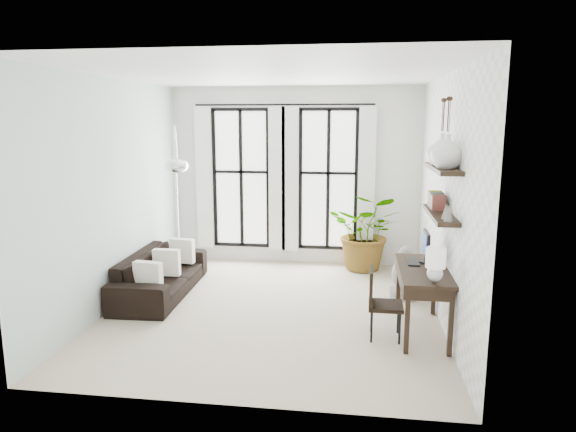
% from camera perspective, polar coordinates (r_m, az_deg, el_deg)
% --- Properties ---
extents(floor, '(5.00, 5.00, 0.00)m').
position_cam_1_polar(floor, '(7.32, -1.61, -10.29)').
color(floor, '#B7A891').
rests_on(floor, ground).
extents(ceiling, '(5.00, 5.00, 0.00)m').
position_cam_1_polar(ceiling, '(6.86, -1.76, 15.54)').
color(ceiling, white).
rests_on(ceiling, wall_back).
extents(wall_left, '(0.00, 5.00, 5.00)m').
position_cam_1_polar(wall_left, '(7.61, -18.66, 2.43)').
color(wall_left, '#B4C9C2').
rests_on(wall_left, floor).
extents(wall_right, '(0.00, 5.00, 5.00)m').
position_cam_1_polar(wall_right, '(6.91, 17.06, 1.75)').
color(wall_right, white).
rests_on(wall_right, floor).
extents(wall_back, '(4.50, 0.00, 4.50)m').
position_cam_1_polar(wall_back, '(9.37, 0.82, 4.41)').
color(wall_back, white).
rests_on(wall_back, floor).
extents(windows, '(3.26, 0.13, 2.65)m').
position_cam_1_polar(windows, '(9.33, -0.45, 4.14)').
color(windows, white).
rests_on(windows, wall_back).
extents(wall_shelves, '(0.25, 1.30, 0.60)m').
position_cam_1_polar(wall_shelves, '(6.37, 16.60, 2.22)').
color(wall_shelves, black).
rests_on(wall_shelves, wall_right).
extents(sofa, '(0.92, 2.21, 0.64)m').
position_cam_1_polar(sofa, '(8.06, -13.94, -6.22)').
color(sofa, black).
rests_on(sofa, floor).
extents(throw_pillows, '(0.40, 1.52, 0.40)m').
position_cam_1_polar(throw_pillows, '(7.97, -13.33, -5.02)').
color(throw_pillows, white).
rests_on(throw_pillows, sofa).
extents(plant, '(1.42, 1.29, 1.37)m').
position_cam_1_polar(plant, '(9.10, 8.76, -1.72)').
color(plant, '#2D7228').
rests_on(plant, floor).
extents(desk, '(0.59, 1.40, 1.22)m').
position_cam_1_polar(desk, '(6.48, 14.80, -6.32)').
color(desk, black).
rests_on(desk, floor).
extents(desk_chair, '(0.42, 0.42, 0.86)m').
position_cam_1_polar(desk_chair, '(6.35, 10.11, -9.05)').
color(desk_chair, black).
rests_on(desk_chair, floor).
extents(arc_lamp, '(0.76, 1.40, 2.53)m').
position_cam_1_polar(arc_lamp, '(8.24, -12.34, 5.72)').
color(arc_lamp, silver).
rests_on(arc_lamp, floor).
extents(buddha, '(0.44, 0.44, 0.79)m').
position_cam_1_polar(buddha, '(7.85, 12.87, -6.55)').
color(buddha, gray).
rests_on(buddha, floor).
extents(vase_a, '(0.37, 0.37, 0.38)m').
position_cam_1_polar(vase_a, '(6.04, 17.28, 6.89)').
color(vase_a, white).
rests_on(vase_a, shelf_upper).
extents(vase_b, '(0.37, 0.37, 0.38)m').
position_cam_1_polar(vase_b, '(6.43, 16.70, 7.12)').
color(vase_b, white).
rests_on(vase_b, shelf_upper).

